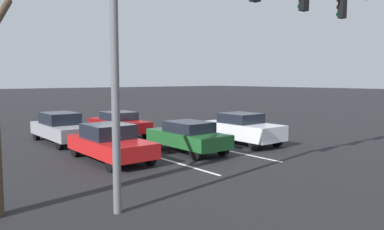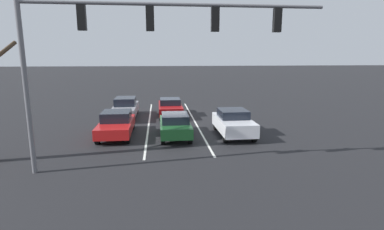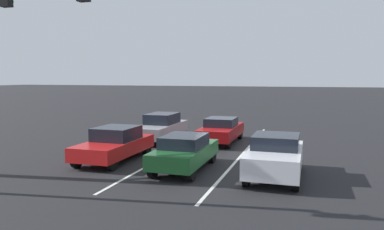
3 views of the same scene
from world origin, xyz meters
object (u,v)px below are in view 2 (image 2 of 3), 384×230
object	(u,v)px
traffic_signal_gantry	(131,37)
car_maroon_midlane_second	(170,107)
car_darkgreen_midlane_front	(175,125)
car_gray_rightlane_second	(125,108)
car_red_rightlane_front	(116,124)
car_white_leftlane_front	(233,122)

from	to	relation	value
traffic_signal_gantry	car_maroon_midlane_second	bearing A→B (deg)	-99.69
car_darkgreen_midlane_front	traffic_signal_gantry	distance (m)	7.10
car_darkgreen_midlane_front	car_gray_rightlane_second	xyz separation A→B (m)	(3.52, -6.11, 0.05)
car_red_rightlane_front	car_gray_rightlane_second	world-z (taller)	car_gray_rightlane_second
car_darkgreen_midlane_front	car_maroon_midlane_second	world-z (taller)	same
car_white_leftlane_front	car_darkgreen_midlane_front	xyz separation A→B (m)	(3.53, -0.01, -0.06)
traffic_signal_gantry	car_white_leftlane_front	bearing A→B (deg)	-138.33
car_gray_rightlane_second	traffic_signal_gantry	xyz separation A→B (m)	(-1.56, 11.01, 4.70)
car_white_leftlane_front	car_maroon_midlane_second	xyz separation A→B (m)	(3.56, -6.45, -0.07)
car_maroon_midlane_second	car_darkgreen_midlane_front	bearing A→B (deg)	90.23
car_red_rightlane_front	car_darkgreen_midlane_front	bearing A→B (deg)	169.28
car_darkgreen_midlane_front	car_white_leftlane_front	bearing A→B (deg)	179.79
car_gray_rightlane_second	traffic_signal_gantry	bearing A→B (deg)	98.05
car_white_leftlane_front	car_darkgreen_midlane_front	size ratio (longest dim) A/B	1.00
car_darkgreen_midlane_front	car_maroon_midlane_second	xyz separation A→B (m)	(0.03, -6.43, -0.02)
car_white_leftlane_front	car_darkgreen_midlane_front	distance (m)	3.53
car_gray_rightlane_second	traffic_signal_gantry	size ratio (longest dim) A/B	0.39
traffic_signal_gantry	car_darkgreen_midlane_front	bearing A→B (deg)	-111.80
car_white_leftlane_front	car_gray_rightlane_second	xyz separation A→B (m)	(7.05, -6.13, -0.01)
car_white_leftlane_front	car_gray_rightlane_second	distance (m)	9.34
car_red_rightlane_front	car_maroon_midlane_second	size ratio (longest dim) A/B	0.98
car_white_leftlane_front	traffic_signal_gantry	xyz separation A→B (m)	(5.49, 4.89, 4.69)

